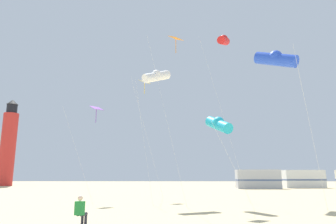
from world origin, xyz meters
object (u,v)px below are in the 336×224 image
at_px(kite_flyer_standing, 81,210).
at_px(lighthouse_distant, 8,145).
at_px(kite_tube_white, 156,76).
at_px(kite_tube_blue, 276,59).
at_px(rv_van_silver, 258,179).
at_px(kite_diamond_orange, 175,45).
at_px(kite_tube_scarlet, 224,40).
at_px(kite_diamond_violet, 95,111).
at_px(kite_tube_cyan, 219,124).
at_px(rv_van_white, 303,179).
at_px(kite_diamond_gold, 145,87).

relative_size(kite_flyer_standing, lighthouse_distant, 0.07).
bearing_deg(kite_tube_white, kite_flyer_standing, -102.30).
height_order(kite_tube_blue, rv_van_silver, kite_tube_blue).
bearing_deg(kite_flyer_standing, lighthouse_distant, -41.62).
relative_size(kite_flyer_standing, kite_diamond_orange, 0.09).
relative_size(kite_tube_scarlet, lighthouse_distant, 0.86).
distance_m(kite_flyer_standing, kite_diamond_violet, 13.36).
bearing_deg(kite_flyer_standing, kite_tube_white, -85.46).
distance_m(kite_diamond_orange, kite_tube_white, 2.77).
distance_m(kite_tube_cyan, kite_tube_white, 6.72).
bearing_deg(rv_van_white, kite_tube_blue, -117.81).
relative_size(kite_tube_cyan, kite_diamond_gold, 0.53).
height_order(lighthouse_distant, rv_van_white, lighthouse_distant).
height_order(kite_diamond_violet, kite_diamond_orange, kite_diamond_orange).
bearing_deg(rv_van_white, rv_van_silver, -162.44).
bearing_deg(kite_tube_cyan, rv_van_silver, 71.01).
bearing_deg(kite_tube_scarlet, lighthouse_distant, 137.49).
bearing_deg(kite_flyer_standing, kite_diamond_gold, -75.79).
bearing_deg(lighthouse_distant, kite_tube_blue, -48.11).
bearing_deg(kite_diamond_gold, kite_flyer_standing, -92.63).
xyz_separation_m(kite_tube_blue, kite_tube_scarlet, (-1.42, 8.88, 5.23)).
relative_size(kite_diamond_gold, rv_van_silver, 1.73).
distance_m(kite_diamond_gold, rv_van_white, 33.43).
distance_m(kite_tube_cyan, rv_van_silver, 29.62).
bearing_deg(kite_diamond_gold, kite_tube_scarlet, -24.72).
bearing_deg(rv_van_silver, kite_tube_scarlet, -109.38).
relative_size(kite_diamond_gold, kite_diamond_orange, 0.90).
xyz_separation_m(kite_diamond_violet, kite_diamond_gold, (3.41, 5.03, 3.48)).
relative_size(kite_tube_white, rv_van_silver, 1.58).
bearing_deg(kite_diamond_violet, kite_tube_cyan, -23.19).
height_order(kite_flyer_standing, rv_van_silver, rv_van_silver).
bearing_deg(kite_tube_scarlet, kite_tube_blue, -80.89).
bearing_deg(kite_tube_blue, kite_tube_scarlet, 99.11).
bearing_deg(kite_diamond_violet, kite_diamond_orange, -19.03).
xyz_separation_m(kite_diamond_gold, rv_van_white, (23.42, 22.08, -9.05)).
bearing_deg(kite_tube_cyan, kite_diamond_gold, 122.88).
xyz_separation_m(kite_flyer_standing, kite_tube_scarlet, (8.04, 13.13, 13.05)).
xyz_separation_m(kite_flyer_standing, kite_tube_white, (2.27, 10.43, 8.89)).
xyz_separation_m(kite_diamond_violet, kite_tube_white, (4.92, -1.03, 2.55)).
distance_m(kite_tube_blue, rv_van_white, 37.99).
bearing_deg(rv_van_white, kite_diamond_violet, -139.31).
bearing_deg(lighthouse_distant, kite_flyer_standing, -58.46).
xyz_separation_m(kite_tube_cyan, rv_van_silver, (9.56, 27.77, -3.84)).
distance_m(kite_diamond_violet, kite_diamond_gold, 7.00).
relative_size(kite_tube_scarlet, rv_van_silver, 2.22).
relative_size(lighthouse_distant, rv_van_silver, 2.60).
bearing_deg(kite_tube_cyan, kite_flyer_standing, -131.12).
bearing_deg(kite_diamond_orange, lighthouse_distant, 130.82).
xyz_separation_m(kite_tube_scarlet, kite_diamond_orange, (-4.32, -3.87, -2.11)).
distance_m(kite_flyer_standing, kite_tube_cyan, 10.99).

